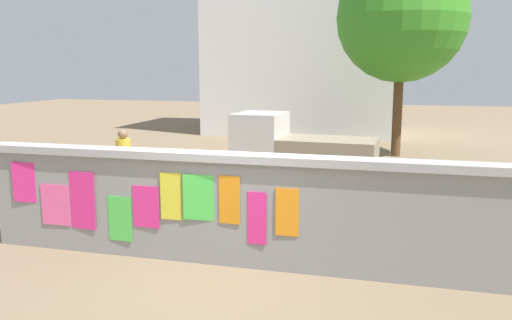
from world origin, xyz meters
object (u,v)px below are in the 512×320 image
motorcycle (430,210)px  tree_roadside (402,17)px  person_walking (124,157)px  auto_rickshaw_truck (297,151)px  bicycle_near (270,206)px

motorcycle → tree_roadside: tree_roadside is taller
tree_roadside → motorcycle: bearing=-86.1°
person_walking → tree_roadside: size_ratio=0.24×
auto_rickshaw_truck → bicycle_near: auto_rickshaw_truck is taller
motorcycle → bicycle_near: size_ratio=1.11×
auto_rickshaw_truck → motorcycle: 4.63m
auto_rickshaw_truck → bicycle_near: bearing=-88.0°
motorcycle → tree_roadside: bearing=93.9°
motorcycle → person_walking: size_ratio=1.16×
auto_rickshaw_truck → bicycle_near: 3.56m
auto_rickshaw_truck → person_walking: auto_rickshaw_truck is taller
tree_roadside → bicycle_near: bearing=-104.7°
bicycle_near → motorcycle: bearing=1.6°
bicycle_near → tree_roadside: bearing=75.3°
motorcycle → person_walking: bearing=171.5°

